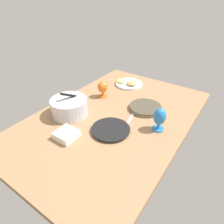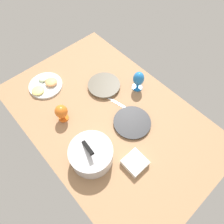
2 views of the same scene
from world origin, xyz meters
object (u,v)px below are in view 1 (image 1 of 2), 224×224
object	(u,v)px
dinner_plate_left	(111,130)
hurricane_glass_orange	(103,88)
hurricane_glass_blue	(160,117)
square_bowl_white	(66,134)
mixing_bowl	(69,106)
dinner_plate_right	(145,108)
fruit_platter	(129,83)

from	to	relation	value
dinner_plate_left	hurricane_glass_orange	bearing A→B (deg)	43.23
dinner_plate_left	hurricane_glass_blue	world-z (taller)	hurricane_glass_blue
hurricane_glass_orange	square_bowl_white	world-z (taller)	hurricane_glass_orange
hurricane_glass_orange	square_bowl_white	bearing A→B (deg)	-166.34
hurricane_glass_orange	dinner_plate_left	bearing A→B (deg)	-136.77
hurricane_glass_orange	square_bowl_white	distance (cm)	59.74
mixing_bowl	dinner_plate_right	bearing A→B (deg)	-48.30
hurricane_glass_blue	square_bowl_white	world-z (taller)	hurricane_glass_blue
dinner_plate_left	square_bowl_white	xyz separation A→B (cm)	(-22.01, 19.57, 1.57)
mixing_bowl	square_bowl_white	size ratio (longest dim) A/B	2.14
dinner_plate_left	dinner_plate_right	world-z (taller)	dinner_plate_right
dinner_plate_left	hurricane_glass_blue	distance (cm)	33.72
fruit_platter	hurricane_glass_orange	xyz separation A→B (cm)	(-33.66, 6.45, 6.97)
dinner_plate_right	fruit_platter	distance (cm)	46.11
mixing_bowl	dinner_plate_left	bearing A→B (deg)	-88.52
dinner_plate_left	hurricane_glass_blue	xyz separation A→B (cm)	(20.00, -25.66, 8.88)
dinner_plate_left	mixing_bowl	bearing A→B (deg)	91.48
dinner_plate_left	hurricane_glass_orange	world-z (taller)	hurricane_glass_orange
dinner_plate_right	mixing_bowl	size ratio (longest dim) A/B	0.90
fruit_platter	dinner_plate_left	bearing A→B (deg)	-158.63
square_bowl_white	dinner_plate_right	bearing A→B (deg)	-23.68
mixing_bowl	square_bowl_white	bearing A→B (deg)	-140.09
fruit_platter	hurricane_glass_orange	bearing A→B (deg)	169.16
square_bowl_white	dinner_plate_left	bearing A→B (deg)	-41.65
fruit_platter	hurricane_glass_blue	size ratio (longest dim) A/B	1.55
fruit_platter	hurricane_glass_blue	distance (cm)	72.79
dinner_plate_right	hurricane_glass_blue	size ratio (longest dim) A/B	1.50
fruit_platter	hurricane_glass_blue	bearing A→B (deg)	-133.09
dinner_plate_left	fruit_platter	xyz separation A→B (cm)	(69.41, 27.16, 0.63)
mixing_bowl	hurricane_glass_blue	distance (cm)	66.31
dinner_plate_left	dinner_plate_right	xyz separation A→B (cm)	(38.27, -6.86, 0.42)
mixing_bowl	hurricane_glass_orange	bearing A→B (deg)	-5.56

